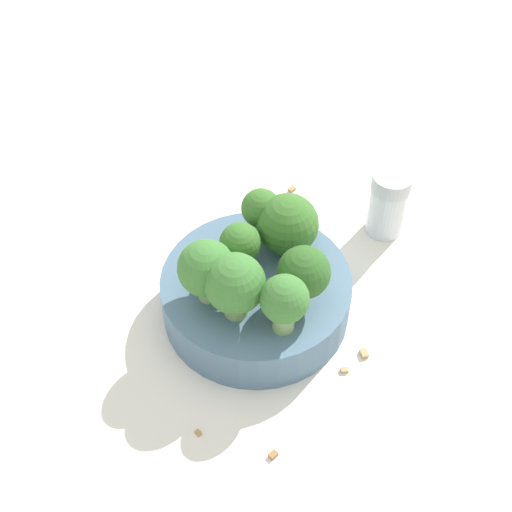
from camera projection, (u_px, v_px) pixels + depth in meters
The scene contains 15 objects.
ground_plane at pixel (256, 311), 0.61m from camera, with size 3.00×3.00×0.00m, color silver.
bowl at pixel (256, 296), 0.59m from camera, with size 0.16×0.16×0.04m, color slate.
broccoli_floret_0 at pixel (279, 303), 0.52m from camera, with size 0.04×0.04×0.05m.
broccoli_floret_1 at pixel (240, 246), 0.57m from camera, with size 0.03×0.03×0.05m.
broccoli_floret_2 at pixel (206, 268), 0.54m from camera, with size 0.05×0.05×0.06m.
broccoli_floret_3 at pixel (235, 285), 0.53m from camera, with size 0.05×0.05×0.06m.
broccoli_floret_4 at pixel (304, 273), 0.54m from camera, with size 0.04×0.04×0.05m.
broccoli_floret_5 at pixel (288, 225), 0.58m from camera, with size 0.05×0.05×0.06m.
broccoli_floret_6 at pixel (261, 211), 0.59m from camera, with size 0.03×0.03×0.05m.
pepper_shaker at pixel (388, 203), 0.65m from camera, with size 0.04×0.04×0.07m.
almond_crumb_0 at pixel (345, 369), 0.57m from camera, with size 0.01×0.00×0.01m, color tan.
almond_crumb_1 at pixel (198, 432), 0.53m from camera, with size 0.01×0.00×0.01m, color #AD7F4C.
almond_crumb_2 at pixel (364, 352), 0.58m from camera, with size 0.01×0.01×0.01m, color tan.
almond_crumb_3 at pixel (273, 454), 0.52m from camera, with size 0.01×0.00×0.01m, color olive.
almond_crumb_4 at pixel (292, 188), 0.71m from camera, with size 0.01×0.00×0.01m, color #AD7F4C.
Camera 1 is at (-0.34, 0.15, 0.49)m, focal length 50.00 mm.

